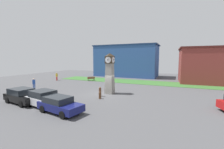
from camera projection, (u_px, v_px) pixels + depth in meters
ground_plane at (103, 94)px, 20.17m from camera, size 67.45×67.45×0.00m
clock_tower at (110, 74)px, 20.33m from camera, size 1.38×1.32×5.49m
bollard_near_tower at (100, 92)px, 18.91m from camera, size 0.32×0.32×1.18m
bollard_mid_row at (100, 95)px, 17.78m from camera, size 0.29×0.29×0.88m
car_navy_sedan at (22, 96)px, 16.09m from camera, size 4.57×2.45×1.56m
car_near_tower at (44, 98)px, 14.90m from camera, size 4.27×2.57×1.60m
car_by_building at (60, 104)px, 13.22m from camera, size 4.47×2.40×1.42m
bench at (91, 78)px, 32.46m from camera, size 1.55×1.45×0.90m
pedestrian_near_bench at (34, 83)px, 22.91m from camera, size 0.44×0.46×1.78m
pedestrian_crossing_lot at (57, 76)px, 32.75m from camera, size 0.25×0.41×1.75m
warehouse_blue_far at (126, 61)px, 40.72m from camera, size 16.91×7.47×8.39m
storefront_low_left at (223, 65)px, 28.42m from camera, size 15.94×9.08×6.98m
grass_verge_far at (150, 83)px, 29.77m from camera, size 40.47×5.65×0.04m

